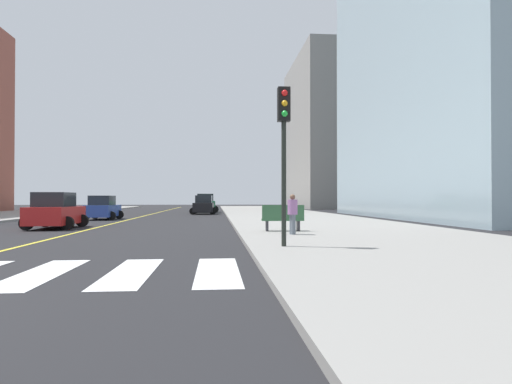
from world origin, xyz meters
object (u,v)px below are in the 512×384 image
Objects in this scene: car_red_third at (55,212)px; car_green_fourth at (205,204)px; car_blue_second at (103,208)px; pedestrian_waiting_east at (293,212)px; park_bench at (283,218)px; traffic_light_near_corner at (284,134)px; car_black_nearest at (204,205)px.

car_red_third is 28.50m from car_green_fourth.
car_red_third is at bearing -88.15° from car_blue_second.
car_red_third reaches higher than pedestrian_waiting_east.
car_green_fourth is at bearing 173.61° from pedestrian_waiting_east.
park_bench is 1.17× the size of pedestrian_waiting_east.
traffic_light_near_corner is at bearing -26.08° from pedestrian_waiting_east.
park_bench is at bearing -51.86° from car_blue_second.
pedestrian_waiting_east is at bearing -102.84° from traffic_light_near_corner.
car_blue_second reaches higher than park_bench.
car_green_fourth is at bearing -87.90° from car_black_nearest.
car_blue_second is at bearing 66.07° from car_green_fourth.
car_green_fourth is 1.01× the size of traffic_light_near_corner.
pedestrian_waiting_east is (4.13, -34.40, 0.04)m from car_green_fourth.
pedestrian_waiting_east is at bearing -174.09° from park_bench.
car_black_nearest is 6.36m from car_green_fourth.
car_black_nearest reaches higher than pedestrian_waiting_east.
car_green_fourth is at bearing 9.58° from park_bench.
car_green_fourth is at bearing -85.39° from traffic_light_near_corner.
car_red_third is at bearing 73.71° from car_black_nearest.
car_red_third is 15.34m from traffic_light_near_corner.
traffic_light_near_corner is at bearing 97.62° from car_black_nearest.
car_green_fourth reaches higher than car_red_third.
traffic_light_near_corner is 2.55× the size of park_bench.
car_black_nearest is 2.31× the size of park_bench.
traffic_light_near_corner is (3.13, -32.43, 2.56)m from car_black_nearest.
traffic_light_near_corner is at bearing 92.78° from car_green_fourth.
car_red_third is at bearing 68.58° from park_bench.
car_blue_second is 20.30m from pedestrian_waiting_east.
car_red_third is 0.88× the size of car_green_fourth.
car_blue_second is 18.88m from car_green_fourth.
park_bench is (0.89, 6.24, -2.74)m from traffic_light_near_corner.
car_black_nearest is 22.40m from car_red_third.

